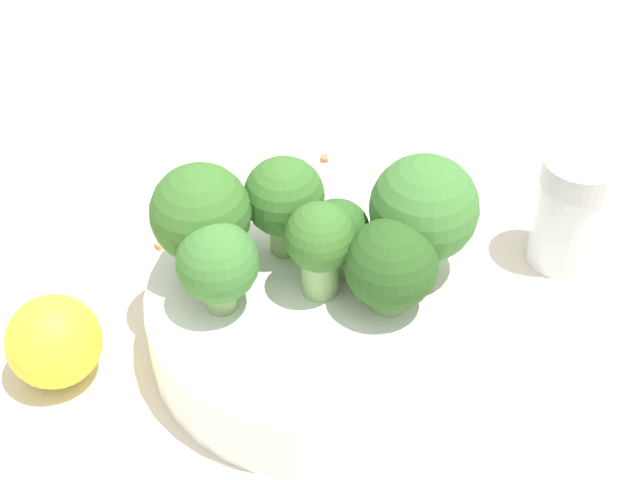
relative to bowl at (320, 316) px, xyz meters
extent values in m
plane|color=beige|center=(0.00, 0.00, -0.02)|extent=(3.00, 3.00, 0.00)
cylinder|color=white|center=(0.00, 0.00, 0.00)|extent=(0.18, 0.18, 0.04)
cylinder|color=#84AD66|center=(-0.01, 0.05, 0.03)|extent=(0.02, 0.02, 0.03)
sphere|color=#3D7533|center=(-0.01, 0.05, 0.06)|extent=(0.05, 0.05, 0.05)
cylinder|color=#7A9E5B|center=(0.01, -0.05, 0.03)|extent=(0.02, 0.02, 0.02)
sphere|color=#3D7533|center=(0.01, -0.05, 0.05)|extent=(0.04, 0.04, 0.04)
cylinder|color=#7A9E5B|center=(-0.03, -0.02, 0.03)|extent=(0.02, 0.02, 0.03)
sphere|color=#386B28|center=(-0.03, -0.02, 0.05)|extent=(0.04, 0.04, 0.04)
cylinder|color=#84AD66|center=(0.00, 0.00, 0.03)|extent=(0.03, 0.03, 0.03)
sphere|color=#386B28|center=(0.00, 0.00, 0.05)|extent=(0.03, 0.03, 0.03)
cylinder|color=#84AD66|center=(-0.01, 0.01, 0.03)|extent=(0.02, 0.02, 0.02)
sphere|color=#2D5B23|center=(-0.01, 0.01, 0.04)|extent=(0.03, 0.03, 0.03)
cylinder|color=#7A9E5B|center=(0.01, 0.03, 0.03)|extent=(0.02, 0.02, 0.02)
sphere|color=#28511E|center=(0.01, 0.03, 0.05)|extent=(0.04, 0.04, 0.04)
cylinder|color=#84AD66|center=(-0.02, -0.06, 0.03)|extent=(0.02, 0.02, 0.03)
sphere|color=#386B28|center=(-0.02, -0.06, 0.06)|extent=(0.05, 0.05, 0.05)
cylinder|color=silver|center=(-0.06, 0.14, 0.01)|extent=(0.04, 0.04, 0.05)
cylinder|color=#B7B7BC|center=(-0.06, 0.14, 0.04)|extent=(0.04, 0.04, 0.02)
sphere|color=yellow|center=(0.01, -0.13, 0.00)|extent=(0.05, 0.05, 0.05)
cube|color=#AD7F4C|center=(-0.08, -0.09, -0.02)|extent=(0.01, 0.01, 0.01)
cube|color=olive|center=(-0.16, 0.01, -0.02)|extent=(0.01, 0.00, 0.01)
camera|label=1|loc=(0.32, -0.02, 0.33)|focal=50.00mm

